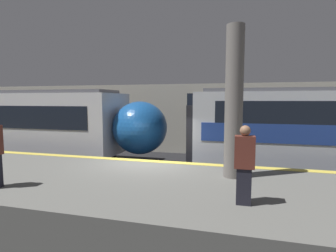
# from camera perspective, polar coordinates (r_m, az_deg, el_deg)

# --- Properties ---
(ground_plane) EXTENTS (120.00, 120.00, 0.00)m
(ground_plane) POSITION_cam_1_polar(r_m,az_deg,el_deg) (9.27, -3.99, -14.10)
(ground_plane) COLOR black
(platform) EXTENTS (40.00, 4.38, 1.12)m
(platform) POSITION_cam_1_polar(r_m,az_deg,el_deg) (7.17, -9.82, -15.49)
(platform) COLOR slate
(platform) RESTS_ON ground
(station_rear_barrier) EXTENTS (50.00, 0.15, 4.06)m
(station_rear_barrier) POSITION_cam_1_polar(r_m,az_deg,el_deg) (15.33, 4.04, 1.52)
(station_rear_barrier) COLOR #B2AD9E
(station_rear_barrier) RESTS_ON ground
(support_pillar_near) EXTENTS (0.46, 0.46, 3.91)m
(support_pillar_near) POSITION_cam_1_polar(r_m,az_deg,el_deg) (6.99, 14.15, 4.95)
(support_pillar_near) COLOR slate
(support_pillar_near) RESTS_ON platform
(person_waiting) EXTENTS (0.38, 0.24, 1.55)m
(person_waiting) POSITION_cam_1_polar(r_m,az_deg,el_deg) (5.30, 16.27, -7.83)
(person_waiting) COLOR black
(person_waiting) RESTS_ON platform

